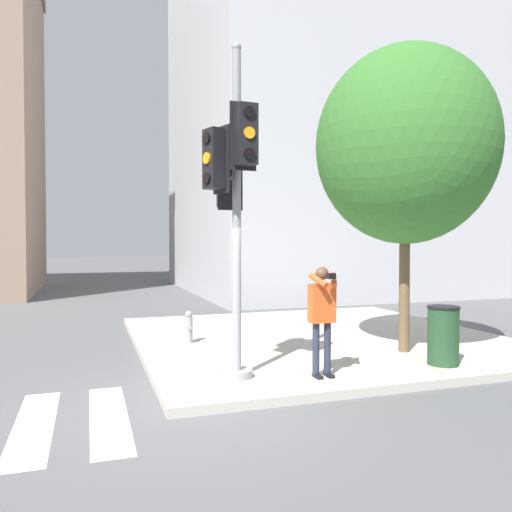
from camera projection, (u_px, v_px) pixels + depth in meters
name	position (u px, v px, depth m)	size (l,w,h in m)	color
ground_plane	(197.00, 404.00, 7.00)	(160.00, 160.00, 0.00)	#5B5B5E
sidewalk_corner	(316.00, 338.00, 11.43)	(8.00, 8.00, 0.14)	#BCB7AD
traffic_signal_pole	(232.00, 189.00, 7.72)	(0.81, 1.15, 5.22)	#939399
person_photographer	(322.00, 310.00, 7.87)	(0.50, 0.53, 1.74)	black
street_tree	(405.00, 146.00, 9.62)	(3.45, 3.45, 5.89)	brown
fire_hydrant	(189.00, 327.00, 10.56)	(0.17, 0.23, 0.68)	#99999E
trash_bin	(443.00, 335.00, 8.66)	(0.55, 0.55, 1.02)	#234728
building_right	(360.00, 68.00, 25.08)	(17.43, 13.12, 22.13)	#BCBCC1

